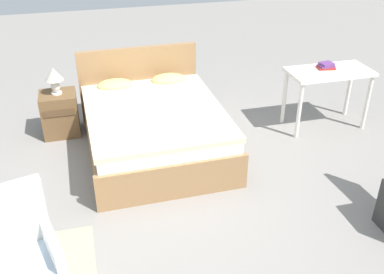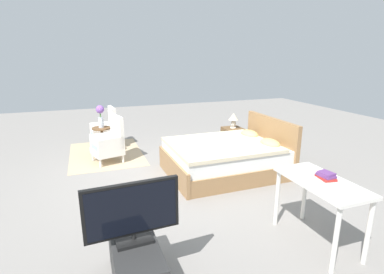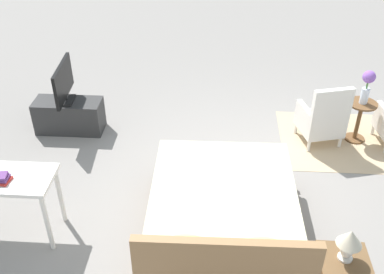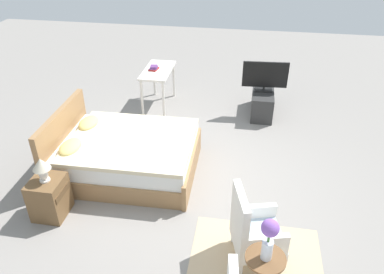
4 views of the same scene
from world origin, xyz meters
name	(u,v)px [view 4 (image 4 of 4)]	position (x,y,z in m)	size (l,w,h in m)	color
ground_plane	(189,177)	(0.00, 0.00, 0.00)	(16.00, 16.00, 0.00)	gray
bed	(125,154)	(0.00, 0.98, 0.30)	(1.58, 2.04, 0.96)	#997047
armchair_by_window_right	(254,232)	(-1.35, -0.96, 0.38)	(0.66, 0.66, 0.92)	white
side_table	(263,273)	(-1.87, -1.07, 0.37)	(0.40, 0.40, 0.59)	brown
flower_vase	(269,236)	(-1.87, -1.07, 0.89)	(0.17, 0.17, 0.48)	silver
nightstand	(50,197)	(-1.07, 1.64, 0.27)	(0.44, 0.41, 0.55)	brown
table_lamp	(41,167)	(-1.07, 1.64, 0.76)	(0.22, 0.22, 0.33)	silver
tv_stand	(262,102)	(2.24, -1.05, 0.24)	(0.96, 0.40, 0.48)	#2D2D2D
tv_flatscreen	(265,76)	(2.24, -1.05, 0.77)	(0.22, 0.84, 0.57)	black
vanity_desk	(158,75)	(2.24, 1.00, 0.65)	(1.04, 0.52, 0.77)	silver
book_stack	(154,68)	(2.22, 1.07, 0.80)	(0.23, 0.18, 0.08)	#AD2823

